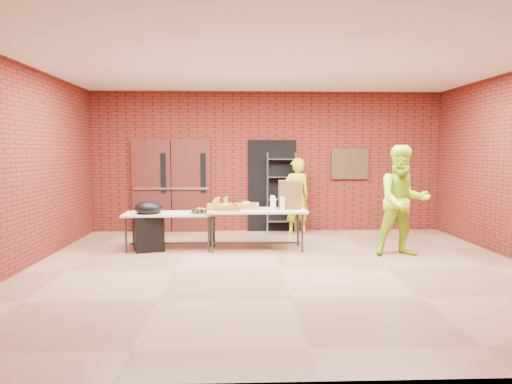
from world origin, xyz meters
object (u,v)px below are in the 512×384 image
wire_rack (282,192)px  table_right (257,213)px  covered_grill (149,226)px  volunteer_woman (296,196)px  table_left (170,216)px  coffee_dispenser (290,195)px  volunteer_man (403,201)px

wire_rack → table_right: (-0.63, -1.85, -0.21)m
covered_grill → volunteer_woman: bearing=12.0°
table_left → coffee_dispenser: (2.26, 0.04, 0.39)m
covered_grill → volunteer_woman: 3.41m
table_right → volunteer_woman: (0.95, 1.63, 0.15)m
table_left → coffee_dispenser: size_ratio=3.20×
table_left → volunteer_man: (4.18, -0.66, 0.34)m
wire_rack → coffee_dispenser: wire_rack is taller
table_right → volunteer_woman: bearing=59.5°
table_right → wire_rack: bearing=70.7°
covered_grill → volunteer_woman: (2.95, 1.68, 0.38)m
coffee_dispenser → covered_grill: (-2.63, -0.15, -0.55)m
coffee_dispenser → volunteer_woman: volunteer_woman is taller
wire_rack → coffee_dispenser: 1.75m
table_left → covered_grill: covered_grill is taller
table_left → covered_grill: size_ratio=1.82×
volunteer_woman → wire_rack: bearing=-48.7°
table_right → coffee_dispenser: coffee_dispenser is taller
wire_rack → table_left: bearing=-141.2°
volunteer_woman → covered_grill: bearing=15.9°
table_left → coffee_dispenser: bearing=-1.1°
covered_grill → volunteer_man: bearing=-24.4°
volunteer_woman → table_left: bearing=17.5°
wire_rack → volunteer_woman: bearing=-34.4°
coffee_dispenser → covered_grill: size_ratio=0.57×
wire_rack → table_left: wire_rack is taller
table_right → table_left: bearing=177.1°
covered_grill → volunteer_man: 4.61m
coffee_dispenser → table_left: bearing=-179.1°
table_left → volunteer_woman: bearing=29.1°
table_right → covered_grill: bearing=-179.2°
wire_rack → volunteer_man: size_ratio=0.93×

